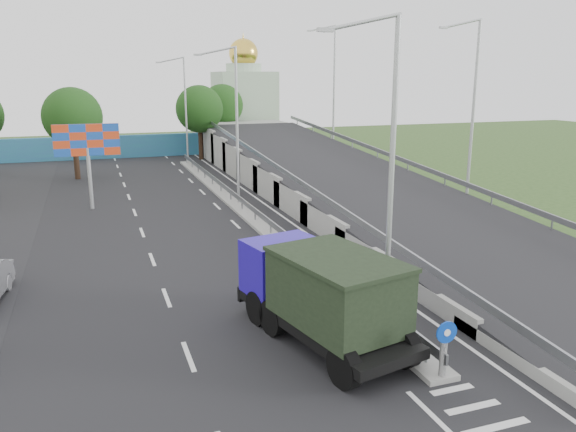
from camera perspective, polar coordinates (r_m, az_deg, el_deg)
name	(u,v)px	position (r m, az deg, el deg)	size (l,w,h in m)	color
ground	(493,426)	(15.62, 20.13, -19.38)	(160.00, 160.00, 0.00)	#2D4C1E
road_surface	(208,232)	(31.49, -8.08, -1.61)	(26.00, 90.00, 0.04)	black
median	(242,210)	(35.90, -4.69, 0.58)	(1.00, 44.00, 0.20)	gray
overpass_ramp	(349,178)	(38.12, 6.25, 3.86)	(10.00, 50.00, 3.50)	gray
median_guardrail	(242,200)	(35.75, -4.71, 1.59)	(0.09, 44.00, 0.71)	gray
sign_bollard	(444,349)	(16.59, 15.59, -12.85)	(0.64, 0.23, 1.67)	black
lamp_post_near	(387,159)	(18.33, 10.02, 5.71)	(2.74, 0.18, 10.08)	#B2B5B7
lamp_post_mid	(234,118)	(36.98, -5.51, 9.91)	(2.74, 0.18, 10.08)	#B2B5B7
lamp_post_far	(184,104)	(56.56, -10.55, 11.12)	(2.74, 0.18, 10.08)	#B2B5B7
blue_wall	(138,146)	(62.40, -15.01, 6.87)	(30.00, 0.50, 2.40)	teal
church	(244,102)	(72.36, -4.46, 11.48)	(7.00, 7.00, 13.80)	#B2CCAD
billboard	(87,145)	(38.02, -19.74, 6.82)	(4.00, 0.24, 5.50)	#B2B5B7
tree_left_mid	(72,117)	(49.91, -21.06, 9.37)	(4.80, 4.80, 7.60)	black
tree_median_far	(199,109)	(58.89, -9.00, 10.67)	(4.80, 4.80, 7.60)	black
tree_ramp_far	(222,105)	(66.55, -6.70, 11.10)	(4.80, 4.80, 7.60)	black
dump_truck	(320,291)	(18.15, 3.30, -7.58)	(3.99, 7.41, 3.10)	black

